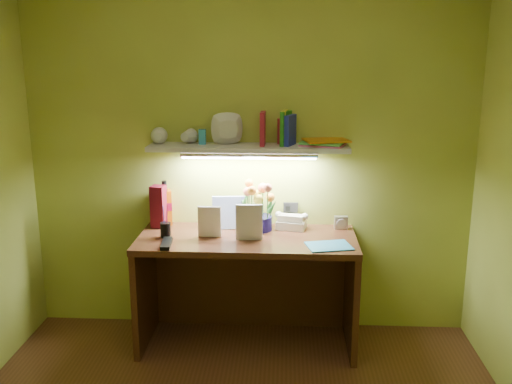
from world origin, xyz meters
The scene contains 13 objects.
desk centered at (0.00, 1.20, 0.38)m, with size 1.40×0.60×0.75m, color #3A1E10.
flower_bouquet centered at (0.06, 1.36, 0.91)m, with size 0.21×0.21×0.33m, color #0F0C3D, non-canonical shape.
telephone centered at (0.29, 1.40, 0.81)m, with size 0.19×0.14×0.11m, color beige, non-canonical shape.
desk_clock centered at (0.62, 1.40, 0.79)m, with size 0.09×0.04×0.09m, color #BBBABF.
whisky_bottle centered at (-0.58, 1.45, 0.90)m, with size 0.08×0.08×0.31m, color #BF5406, non-canonical shape.
whisky_box centered at (-0.61, 1.38, 0.89)m, with size 0.09×0.09×0.29m, color #5D0C1A.
pen_cup centered at (-0.52, 1.17, 0.83)m, with size 0.07×0.07×0.16m, color black.
art_card centered at (-0.14, 1.38, 0.86)m, with size 0.22×0.04×0.22m, color silver, non-canonical shape.
tv_remote centered at (-0.48, 1.01, 0.76)m, with size 0.06×0.20×0.02m, color black.
blue_folder centered at (0.51, 1.04, 0.75)m, with size 0.26×0.19×0.01m, color #3398D0.
desk_book_a centered at (-0.31, 1.19, 0.85)m, with size 0.15×0.02×0.20m, color white.
desk_book_b centered at (-0.07, 1.14, 0.87)m, with size 0.17×0.02×0.23m, color silver.
wall_shelf centered at (0.01, 1.38, 1.34)m, with size 1.31×0.29×0.26m.
Camera 1 is at (0.24, -2.27, 1.90)m, focal length 40.00 mm.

